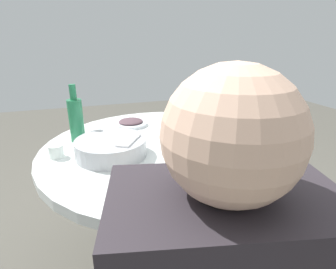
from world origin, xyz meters
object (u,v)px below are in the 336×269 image
object	(u,v)px
tea_cup_near	(56,151)
tea_cup_side	(262,127)
rice_bowl	(111,147)
soup_bowl	(210,120)
dish_eggplant	(131,123)
dish_shrimp	(148,191)
round_dining_table	(168,161)
tea_cup_far	(185,110)
green_bottle	(76,119)
dish_noodles	(256,158)

from	to	relation	value
tea_cup_near	tea_cup_side	world-z (taller)	tea_cup_side
rice_bowl	soup_bowl	xyz separation A→B (m)	(0.26, -0.61, -0.01)
dish_eggplant	dish_shrimp	size ratio (longest dim) A/B	0.80
dish_shrimp	tea_cup_side	distance (m)	0.84
round_dining_table	soup_bowl	size ratio (longest dim) A/B	4.16
round_dining_table	tea_cup_side	distance (m)	0.55
tea_cup_near	rice_bowl	bearing A→B (deg)	-103.31
tea_cup_far	tea_cup_near	bearing A→B (deg)	120.92
green_bottle	tea_cup_near	world-z (taller)	green_bottle
green_bottle	tea_cup_side	xyz separation A→B (m)	(-0.20, -0.95, -0.08)
dish_shrimp	green_bottle	size ratio (longest dim) A/B	0.84
green_bottle	tea_cup_near	bearing A→B (deg)	153.08
rice_bowl	tea_cup_far	distance (m)	0.77
soup_bowl	green_bottle	world-z (taller)	green_bottle
round_dining_table	tea_cup_near	size ratio (longest dim) A/B	19.47
tea_cup_near	soup_bowl	bearing A→B (deg)	-76.61
rice_bowl	soup_bowl	bearing A→B (deg)	-67.34
dish_noodles	tea_cup_far	distance (m)	0.78
round_dining_table	soup_bowl	xyz separation A→B (m)	(0.21, -0.33, 0.12)
dish_noodles	tea_cup_near	distance (m)	0.86
tea_cup_side	dish_shrimp	bearing A→B (deg)	118.22
tea_cup_far	dish_shrimp	bearing A→B (deg)	151.56
dish_shrimp	dish_noodles	bearing A→B (deg)	-77.27
round_dining_table	green_bottle	bearing A→B (deg)	65.51
round_dining_table	green_bottle	size ratio (longest dim) A/B	4.24
rice_bowl	dish_shrimp	size ratio (longest dim) A/B	1.30
dish_noodles	tea_cup_side	size ratio (longest dim) A/B	3.03
rice_bowl	dish_noodles	distance (m)	0.63
soup_bowl	tea_cup_near	bearing A→B (deg)	103.39
soup_bowl	dish_eggplant	size ratio (longest dim) A/B	1.52
round_dining_table	green_bottle	world-z (taller)	green_bottle
rice_bowl	green_bottle	world-z (taller)	green_bottle
dish_noodles	tea_cup_side	distance (m)	0.37
tea_cup_far	tea_cup_side	size ratio (longest dim) A/B	0.87
rice_bowl	dish_eggplant	xyz separation A→B (m)	(0.40, -0.16, -0.02)
rice_bowl	dish_shrimp	world-z (taller)	rice_bowl
dish_shrimp	tea_cup_far	bearing A→B (deg)	-28.44
tea_cup_far	rice_bowl	bearing A→B (deg)	133.33
soup_bowl	round_dining_table	bearing A→B (deg)	122.41
dish_eggplant	dish_noodles	bearing A→B (deg)	-147.19
soup_bowl	dish_eggplant	xyz separation A→B (m)	(0.14, 0.45, -0.02)
round_dining_table	tea_cup_side	xyz separation A→B (m)	(-0.01, -0.53, 0.13)
dish_shrimp	tea_cup_side	size ratio (longest dim) A/B	3.31
dish_eggplant	round_dining_table	bearing A→B (deg)	-161.41
round_dining_table	dish_eggplant	world-z (taller)	dish_eggplant
soup_bowl	tea_cup_side	world-z (taller)	tea_cup_side
dish_noodles	green_bottle	world-z (taller)	green_bottle
round_dining_table	rice_bowl	distance (m)	0.31
green_bottle	rice_bowl	bearing A→B (deg)	-149.45
green_bottle	dish_noodles	bearing A→B (deg)	-124.01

